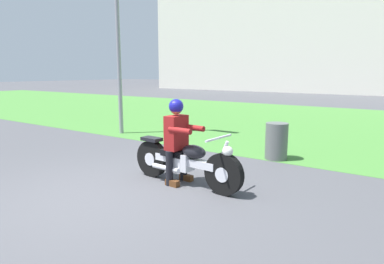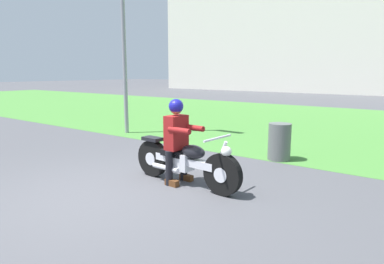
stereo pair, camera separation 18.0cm
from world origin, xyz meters
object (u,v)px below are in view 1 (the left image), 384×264
motorcycle_lead (185,162)px  trash_can (276,141)px  streetlight_pole (120,10)px  rider_lead (177,135)px

motorcycle_lead → trash_can: 2.52m
motorcycle_lead → trash_can: size_ratio=2.77×
streetlight_pole → trash_can: streetlight_pole is taller
motorcycle_lead → streetlight_pole: size_ratio=0.38×
motorcycle_lead → streetlight_pole: streetlight_pole is taller
rider_lead → streetlight_pole: (-4.09, 2.74, 2.72)m
streetlight_pole → trash_can: size_ratio=7.29×
streetlight_pole → motorcycle_lead: bearing=-32.8°
motorcycle_lead → streetlight_pole: bearing=150.4°
rider_lead → trash_can: (0.77, 2.44, -0.43)m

